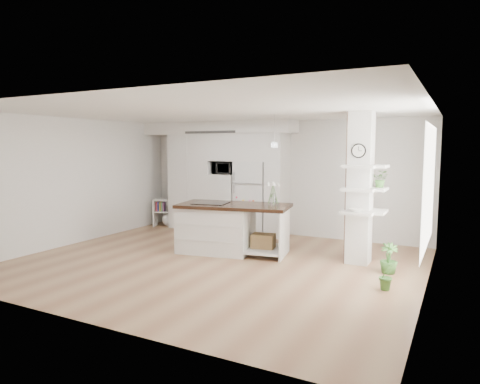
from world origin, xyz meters
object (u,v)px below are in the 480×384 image
Objects in this scene: refrigerator at (253,198)px; bookshelf at (167,214)px; kitchen_island at (222,227)px; floor_plant_a at (387,276)px.

refrigerator is 2.52m from bookshelf.
refrigerator reaches higher than bookshelf.
kitchen_island is 5.38× the size of floor_plant_a.
refrigerator is 4.55m from floor_plant_a.
kitchen_island is (0.24, -1.91, -0.37)m from refrigerator.
bookshelf is at bearing 156.25° from floor_plant_a.
floor_plant_a is (3.29, -0.89, -0.29)m from kitchen_island.
refrigerator is 0.76× the size of kitchen_island.
floor_plant_a is (3.52, -2.80, -0.66)m from refrigerator.
bookshelf is (-2.45, -0.17, -0.56)m from refrigerator.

